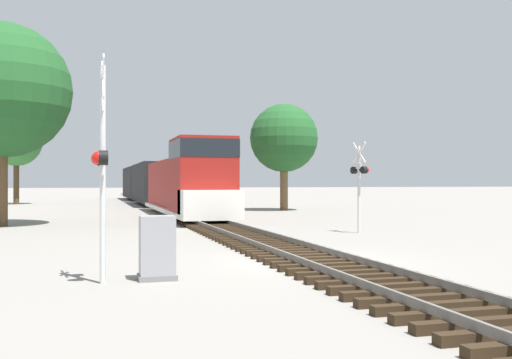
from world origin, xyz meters
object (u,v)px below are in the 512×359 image
tree_deep_background (16,141)px  crossing_signal_near (102,161)px  freight_train (156,184)px  relay_cabinet (157,248)px  tree_far_right (3,90)px  tree_mid_background (284,138)px  crossing_signal_far (359,177)px

tree_deep_background → crossing_signal_near: bearing=-81.8°
freight_train → tree_deep_background: (-12.08, 7.86, 3.96)m
freight_train → relay_cabinet: 39.22m
tree_far_right → tree_mid_background: 21.09m
crossing_signal_near → crossing_signal_far: crossing_signal_near is taller
tree_deep_background → crossing_signal_far: bearing=-65.2°
freight_train → crossing_signal_far: freight_train is taller
relay_cabinet → tree_mid_background: (12.44, 28.80, 4.62)m
freight_train → tree_far_right: size_ratio=5.29×
tree_far_right → tree_deep_background: 29.45m
relay_cabinet → tree_mid_background: size_ratio=0.18×
crossing_signal_far → tree_deep_background: 41.22m
tree_far_right → tree_deep_background: bearing=95.0°
tree_deep_background → freight_train: bearing=-33.1°
crossing_signal_far → tree_mid_background: tree_mid_background is taller
crossing_signal_far → tree_far_right: tree_far_right is taller
crossing_signal_near → tree_deep_background: size_ratio=0.57×
crossing_signal_near → tree_mid_background: 32.12m
tree_far_right → crossing_signal_near: bearing=-76.7°
crossing_signal_far → tree_deep_background: tree_deep_background is taller
crossing_signal_far → tree_far_right: 17.18m
crossing_signal_far → crossing_signal_near: bearing=122.8°
crossing_signal_near → freight_train: bearing=171.4°
freight_train → tree_mid_background: bearing=-50.9°
crossing_signal_near → relay_cabinet: size_ratio=3.40×
tree_mid_background → freight_train: bearing=129.1°
crossing_signal_near → relay_cabinet: (1.17, 0.17, -1.88)m
crossing_signal_far → relay_cabinet: size_ratio=2.72×
freight_train → tree_far_right: 23.91m
crossing_signal_near → tree_deep_background: (-6.74, 47.01, 3.35)m
relay_cabinet → crossing_signal_far: bearing=45.7°
relay_cabinet → tree_deep_background: (-7.91, 46.84, 5.22)m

